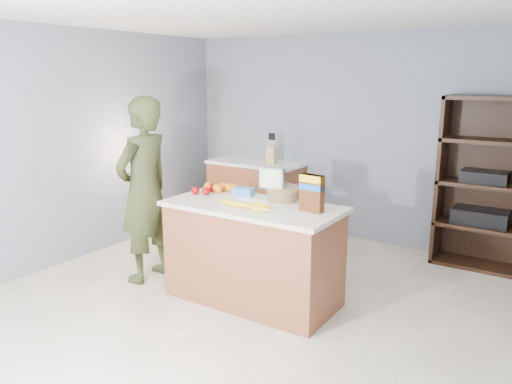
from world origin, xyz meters
The scene contains 15 objects.
floor centered at (0.00, 0.00, 0.00)m, with size 4.50×5.00×0.02m, color beige.
walls centered at (0.00, 0.00, 1.65)m, with size 4.52×5.02×2.51m.
counter_peninsula centered at (0.00, 0.30, 0.42)m, with size 1.56×0.76×0.90m.
back_cabinet centered at (-1.20, 2.20, 0.45)m, with size 1.24×0.62×0.90m.
shelving_unit centered at (1.55, 2.35, 0.86)m, with size 0.90×0.40×1.80m.
person centered at (-1.17, 0.15, 0.91)m, with size 0.66×0.43×1.81m, color #30381B.
knife_block centered at (-0.95, 2.18, 1.02)m, with size 0.12×0.10×0.31m.
envelopes centered at (-0.01, 0.41, 0.90)m, with size 0.47×0.17×0.00m.
bananas centered at (0.02, 0.16, 0.92)m, with size 0.55×0.15×0.05m.
apples centered at (-0.61, 0.38, 0.94)m, with size 0.17×0.27×0.08m.
oranges centered at (-0.54, 0.53, 0.94)m, with size 0.34×0.20×0.08m.
blue_carton centered at (-0.24, 0.50, 0.94)m, with size 0.18×0.12×0.08m, color blue.
salad_bowl centered at (0.15, 0.56, 0.96)m, with size 0.30×0.30×0.13m.
tv centered at (-0.01, 0.62, 1.06)m, with size 0.28×0.12×0.28m.
cereal_box centered at (0.54, 0.36, 1.08)m, with size 0.21×0.10×0.31m.
Camera 1 is at (2.32, -3.22, 1.99)m, focal length 35.00 mm.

